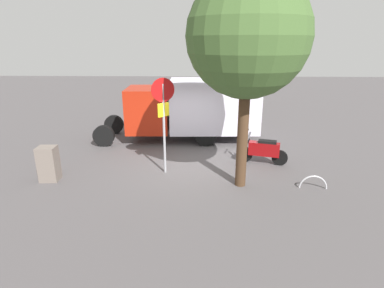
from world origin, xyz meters
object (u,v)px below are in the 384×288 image
at_px(motorcycle, 264,150).
at_px(utility_cabinet, 49,164).
at_px(street_tree, 248,37).
at_px(bike_rack_hoop, 313,188).
at_px(stop_sign, 163,111).
at_px(box_truck_near, 191,106).

height_order(motorcycle, utility_cabinet, motorcycle).
xyz_separation_m(street_tree, bike_rack_hoop, (-2.20, 0.19, -4.39)).
relative_size(utility_cabinet, bike_rack_hoop, 1.33).
distance_m(utility_cabinet, bike_rack_hoop, 8.32).
xyz_separation_m(motorcycle, utility_cabinet, (7.14, 1.67, 0.05)).
xyz_separation_m(utility_cabinet, bike_rack_hoop, (-8.29, 0.36, -0.57)).
bearing_deg(stop_sign, box_truck_near, -101.39).
relative_size(stop_sign, bike_rack_hoop, 3.77).
bearing_deg(utility_cabinet, motorcycle, -166.86).
bearing_deg(bike_rack_hoop, stop_sign, -13.18).
bearing_deg(street_tree, utility_cabinet, -1.59).
relative_size(motorcycle, street_tree, 0.29).
xyz_separation_m(motorcycle, street_tree, (1.05, 1.84, 3.87)).
relative_size(motorcycle, stop_sign, 0.55).
bearing_deg(box_truck_near, stop_sign, 76.43).
xyz_separation_m(box_truck_near, bike_rack_hoop, (-3.88, 4.93, -1.53)).
relative_size(box_truck_near, street_tree, 1.18).
height_order(street_tree, bike_rack_hoop, street_tree).
bearing_deg(motorcycle, bike_rack_hoop, 135.24).
bearing_deg(box_truck_near, bike_rack_hoop, 125.99).
xyz_separation_m(street_tree, utility_cabinet, (6.09, -0.17, -3.82)).
bearing_deg(street_tree, bike_rack_hoop, 175.14).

